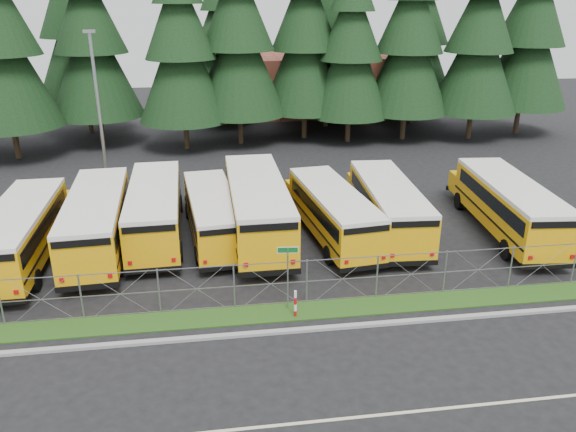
# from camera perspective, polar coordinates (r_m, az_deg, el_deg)

# --- Properties ---
(ground) EXTENTS (120.00, 120.00, 0.00)m
(ground) POSITION_cam_1_polar(r_m,az_deg,el_deg) (24.87, 3.78, -7.45)
(ground) COLOR black
(ground) RESTS_ON ground
(curb) EXTENTS (50.00, 0.25, 0.12)m
(curb) POSITION_cam_1_polar(r_m,az_deg,el_deg) (22.25, 5.43, -11.14)
(curb) COLOR gray
(curb) RESTS_ON ground
(grass_verge) EXTENTS (50.00, 1.40, 0.06)m
(grass_verge) POSITION_cam_1_polar(r_m,az_deg,el_deg) (23.42, 4.63, -9.38)
(grass_verge) COLOR #214012
(grass_verge) RESTS_ON ground
(road_lane_line) EXTENTS (50.00, 0.12, 0.01)m
(road_lane_line) POSITION_cam_1_polar(r_m,az_deg,el_deg) (18.50, 9.07, -19.35)
(road_lane_line) COLOR beige
(road_lane_line) RESTS_ON ground
(chainlink_fence) EXTENTS (44.00, 0.10, 2.00)m
(chainlink_fence) POSITION_cam_1_polar(r_m,az_deg,el_deg) (23.54, 4.34, -6.48)
(chainlink_fence) COLOR gray
(chainlink_fence) RESTS_ON ground
(brick_building) EXTENTS (22.00, 10.00, 6.00)m
(brick_building) POSITION_cam_1_polar(r_m,az_deg,el_deg) (62.83, 1.82, 13.29)
(brick_building) COLOR brown
(brick_building) RESTS_ON ground
(bus_0) EXTENTS (2.79, 10.94, 2.85)m
(bus_0) POSITION_cam_1_polar(r_m,az_deg,el_deg) (29.55, -25.26, -1.66)
(bus_0) COLOR #D9A606
(bus_0) RESTS_ON ground
(bus_1) EXTENTS (3.35, 11.43, 2.96)m
(bus_1) POSITION_cam_1_polar(r_m,az_deg,el_deg) (29.60, -18.73, -0.54)
(bus_1) COLOR #D9A606
(bus_1) RESTS_ON ground
(bus_2) EXTENTS (3.02, 11.20, 2.91)m
(bus_2) POSITION_cam_1_polar(r_m,az_deg,el_deg) (30.27, -13.29, 0.50)
(bus_2) COLOR #D9A606
(bus_2) RESTS_ON ground
(bus_3) EXTENTS (3.31, 10.11, 2.60)m
(bus_3) POSITION_cam_1_polar(r_m,az_deg,el_deg) (29.55, -7.73, 0.05)
(bus_3) COLOR #D9A606
(bus_3) RESTS_ON ground
(bus_4) EXTENTS (2.98, 12.19, 3.19)m
(bus_4) POSITION_cam_1_polar(r_m,az_deg,el_deg) (29.57, -3.19, 0.85)
(bus_4) COLOR #D9A606
(bus_4) RESTS_ON ground
(bus_5) EXTENTS (3.65, 10.65, 2.73)m
(bus_5) POSITION_cam_1_polar(r_m,az_deg,el_deg) (29.48, 4.39, 0.28)
(bus_5) COLOR #D9A606
(bus_5) RESTS_ON ground
(bus_6) EXTENTS (3.20, 10.96, 2.84)m
(bus_6) POSITION_cam_1_polar(r_m,az_deg,el_deg) (30.55, 9.97, 0.88)
(bus_6) COLOR #D9A606
(bus_6) RESTS_ON ground
(bus_east) EXTENTS (3.70, 11.50, 2.96)m
(bus_east) POSITION_cam_1_polar(r_m,az_deg,el_deg) (32.15, 21.24, 0.87)
(bus_east) COLOR #D9A606
(bus_east) RESTS_ON ground
(street_sign) EXTENTS (0.84, 0.55, 2.81)m
(street_sign) POSITION_cam_1_polar(r_m,az_deg,el_deg) (22.40, -0.03, -4.97)
(street_sign) COLOR gray
(street_sign) RESTS_ON ground
(striped_bollard) EXTENTS (0.11, 0.11, 1.20)m
(striped_bollard) POSITION_cam_1_polar(r_m,az_deg,el_deg) (22.54, 0.75, -8.94)
(striped_bollard) COLOR #B20C0C
(striped_bollard) RESTS_ON ground
(light_standard) EXTENTS (0.70, 0.35, 10.14)m
(light_standard) POSITION_cam_1_polar(r_m,az_deg,el_deg) (36.86, -18.66, 10.24)
(light_standard) COLOR gray
(light_standard) RESTS_ON ground
(conifer_2) EXTENTS (7.60, 7.60, 16.81)m
(conifer_2) POSITION_cam_1_polar(r_m,az_deg,el_deg) (50.16, -19.40, 16.27)
(conifer_2) COLOR black
(conifer_2) RESTS_ON ground
(conifer_3) EXTENTS (7.32, 7.32, 16.18)m
(conifer_3) POSITION_cam_1_polar(r_m,az_deg,el_deg) (46.79, -10.86, 16.37)
(conifer_3) COLOR black
(conifer_3) RESTS_ON ground
(conifer_4) EXTENTS (7.81, 7.81, 17.28)m
(conifer_4) POSITION_cam_1_polar(r_m,az_deg,el_deg) (47.96, -5.13, 17.43)
(conifer_4) COLOR black
(conifer_4) RESTS_ON ground
(conifer_5) EXTENTS (7.60, 7.60, 16.81)m
(conifer_5) POSITION_cam_1_polar(r_m,az_deg,el_deg) (49.93, 1.75, 17.39)
(conifer_5) COLOR black
(conifer_5) RESTS_ON ground
(conifer_6) EXTENTS (6.93, 6.93, 15.32)m
(conifer_6) POSITION_cam_1_polar(r_m,az_deg,el_deg) (48.88, 6.41, 16.31)
(conifer_6) COLOR black
(conifer_6) RESTS_ON ground
(conifer_7) EXTENTS (7.45, 7.45, 16.48)m
(conifer_7) POSITION_cam_1_polar(r_m,az_deg,el_deg) (50.50, 12.22, 16.80)
(conifer_7) COLOR black
(conifer_7) RESTS_ON ground
(conifer_8) EXTENTS (7.50, 7.50, 16.58)m
(conifer_8) POSITION_cam_1_polar(r_m,az_deg,el_deg) (52.21, 18.86, 16.37)
(conifer_8) COLOR black
(conifer_8) RESTS_ON ground
(conifer_9) EXTENTS (7.86, 7.86, 17.38)m
(conifer_9) POSITION_cam_1_polar(r_m,az_deg,el_deg) (55.79, 23.34, 16.47)
(conifer_9) COLOR black
(conifer_9) RESTS_ON ground
(conifer_10) EXTENTS (8.55, 8.55, 18.90)m
(conifer_10) POSITION_cam_1_polar(r_m,az_deg,el_deg) (55.04, -20.58, 17.59)
(conifer_10) COLOR black
(conifer_10) RESTS_ON ground
(conifer_11) EXTENTS (6.84, 6.84, 15.14)m
(conifer_11) POSITION_cam_1_polar(r_m,az_deg,el_deg) (56.01, -6.79, 16.86)
(conifer_11) COLOR black
(conifer_11) RESTS_ON ground
(conifer_12) EXTENTS (8.81, 8.81, 19.49)m
(conifer_12) POSITION_cam_1_polar(r_m,az_deg,el_deg) (54.68, 4.10, 19.12)
(conifer_12) COLOR black
(conifer_12) RESTS_ON ground
(conifer_13) EXTENTS (7.67, 7.67, 16.96)m
(conifer_13) POSITION_cam_1_polar(r_m,az_deg,el_deg) (57.38, 13.01, 17.50)
(conifer_13) COLOR black
(conifer_13) RESTS_ON ground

